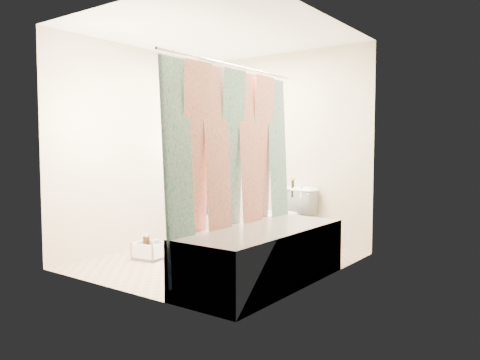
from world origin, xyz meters
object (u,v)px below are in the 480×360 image
Objects in this scene: toilet at (286,218)px; cleaning_caddy at (150,251)px; plumber at (216,183)px; bathtub at (263,254)px.

toilet is 2.19× the size of cleaning_caddy.
plumber is at bearing 70.31° from cleaning_caddy.
toilet is 0.47× the size of plumber.
bathtub is 1.11× the size of plumber.
cleaning_caddy is (-0.93, -1.32, -0.28)m from toilet.
plumber is (-0.73, -0.42, 0.42)m from toilet.
plumber is (-1.31, 0.95, 0.52)m from bathtub.
plumber reaches higher than cleaning_caddy.
bathtub is 1.51m from cleaning_caddy.
cleaning_caddy is at bearing -112.34° from toilet.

